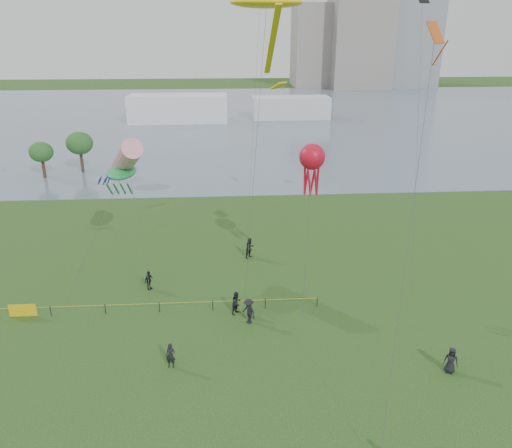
{
  "coord_description": "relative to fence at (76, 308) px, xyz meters",
  "views": [
    {
      "loc": [
        -2.01,
        -20.35,
        19.99
      ],
      "look_at": [
        0.0,
        10.0,
        8.0
      ],
      "focal_mm": 35.0,
      "sensor_mm": 36.0,
      "label": 1
    }
  ],
  "objects": [
    {
      "name": "building_low",
      "position": [
        45.24,
        155.37,
        13.45
      ],
      "size": [
        16.0,
        18.0,
        28.0
      ],
      "primitive_type": "cube",
      "color": "gray",
      "rests_on": "ground_plane"
    },
    {
      "name": "spectator_d",
      "position": [
        24.94,
        -8.3,
        0.31
      ],
      "size": [
        1.0,
        0.85,
        1.74
      ],
      "primitive_type": "imported",
      "rotation": [
        0.0,
        0.0,
        -0.43
      ],
      "color": "black",
      "rests_on": "ground_plane"
    },
    {
      "name": "spectator_b",
      "position": [
        12.75,
        -1.93,
        0.42
      ],
      "size": [
        1.34,
        1.45,
        1.96
      ],
      "primitive_type": "imported",
      "rotation": [
        0.0,
        0.0,
        -0.92
      ],
      "color": "black",
      "rests_on": "ground_plane"
    },
    {
      "name": "kite_stingray",
      "position": [
        14.3,
        2.79,
        20.92
      ],
      "size": [
        4.88,
        10.0,
        21.94
      ],
      "rotation": [
        0.0,
        0.0,
        0.14
      ],
      "color": "#3F3F42"
    },
    {
      "name": "fence",
      "position": [
        0.0,
        0.0,
        0.0
      ],
      "size": [
        24.07,
        0.07,
        1.05
      ],
      "color": "black",
      "rests_on": "ground_plane"
    },
    {
      "name": "kite_creature",
      "position": [
        2.51,
        8.75,
        7.99
      ],
      "size": [
        5.16,
        8.73,
        9.0
      ],
      "rotation": [
        0.0,
        0.0,
        -0.3
      ],
      "color": "#3F3F42"
    },
    {
      "name": "kite_octopus",
      "position": [
        17.82,
        3.13,
        10.36
      ],
      "size": [
        2.07,
        5.6,
        12.0
      ],
      "rotation": [
        0.0,
        0.0,
        0.14
      ],
      "color": "#3F3F42"
    },
    {
      "name": "ground_plane",
      "position": [
        13.24,
        -12.63,
        -0.55
      ],
      "size": [
        400.0,
        400.0,
        0.0
      ],
      "primitive_type": "plane",
      "color": "#1C3D13"
    },
    {
      "name": "kite_windsock",
      "position": [
        3.22,
        8.0,
        9.46
      ],
      "size": [
        4.58,
        9.14,
        11.92
      ],
      "rotation": [
        0.0,
        0.0,
        0.32
      ],
      "color": "#3F3F42"
    },
    {
      "name": "spectator_c",
      "position": [
        4.88,
        3.61,
        0.27
      ],
      "size": [
        0.82,
        1.04,
        1.65
      ],
      "primitive_type": "imported",
      "rotation": [
        0.0,
        0.0,
        1.07
      ],
      "color": "black",
      "rests_on": "ground_plane"
    },
    {
      "name": "building_mid",
      "position": [
        59.24,
        149.37,
        18.45
      ],
      "size": [
        20.0,
        20.0,
        38.0
      ],
      "primitive_type": "cube",
      "color": "gray",
      "rests_on": "ground_plane"
    },
    {
      "name": "pavilion_right",
      "position": [
        27.24,
        85.37,
        1.95
      ],
      "size": [
        18.0,
        7.0,
        5.0
      ],
      "primitive_type": "cube",
      "color": "silver",
      "rests_on": "ground_plane"
    },
    {
      "name": "spectator_a",
      "position": [
        11.94,
        -0.55,
        0.34
      ],
      "size": [
        1.08,
        1.1,
        1.78
      ],
      "primitive_type": "imported",
      "rotation": [
        0.0,
        0.0,
        0.85
      ],
      "color": "black",
      "rests_on": "ground_plane"
    },
    {
      "name": "spectator_f",
      "position": [
        7.61,
        -6.65,
        0.29
      ],
      "size": [
        0.66,
        0.48,
        1.69
      ],
      "primitive_type": "imported",
      "rotation": [
        0.0,
        0.0,
        -0.13
      ],
      "color": "black",
      "rests_on": "ground_plane"
    },
    {
      "name": "kite_delta",
      "position": [
        22.27,
        -6.28,
        17.9
      ],
      "size": [
        4.88,
        10.5,
        20.34
      ],
      "rotation": [
        0.0,
        0.0,
        0.2
      ],
      "color": "#3F3F42"
    },
    {
      "name": "spectator_g",
      "position": [
        13.47,
        9.15,
        0.42
      ],
      "size": [
        1.19,
        1.19,
        1.94
      ],
      "primitive_type": "imported",
      "rotation": [
        0.0,
        0.0,
        0.77
      ],
      "color": "black",
      "rests_on": "ground_plane"
    },
    {
      "name": "pavilion_left",
      "position": [
        1.24,
        82.37,
        2.45
      ],
      "size": [
        22.0,
        8.0,
        6.0
      ],
      "primitive_type": "cube",
      "color": "white",
      "rests_on": "ground_plane"
    },
    {
      "name": "lake",
      "position": [
        13.24,
        87.37,
        -0.53
      ],
      "size": [
        400.0,
        120.0,
        0.08
      ],
      "primitive_type": "cube",
      "color": "slate",
      "rests_on": "ground_plane"
    }
  ]
}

